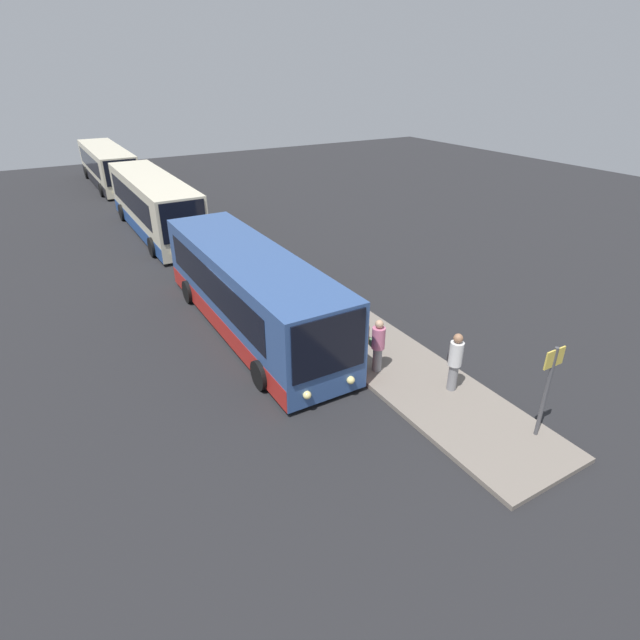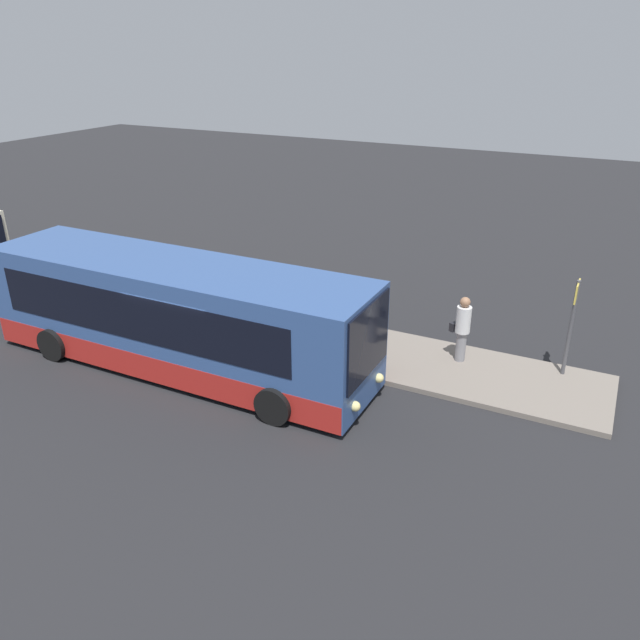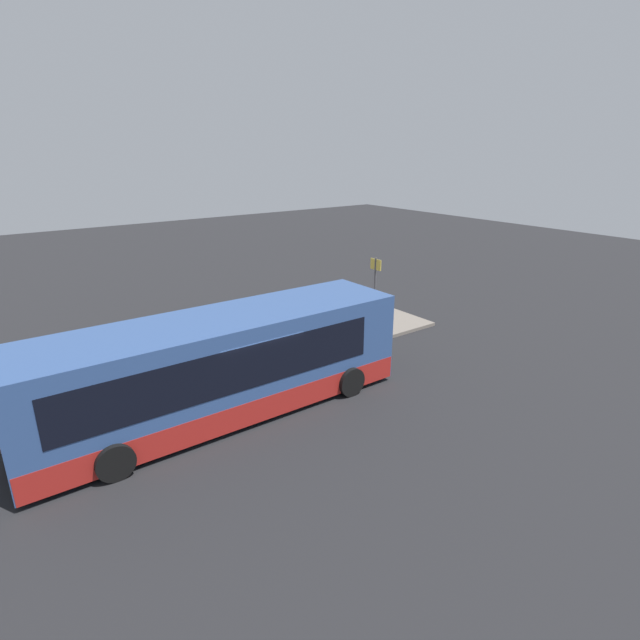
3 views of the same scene
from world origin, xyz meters
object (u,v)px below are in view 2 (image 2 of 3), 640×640
Objects in this scene: passenger_waiting at (376,333)px; sign_post at (573,317)px; bus_lead at (176,316)px; passenger_boarding at (462,326)px; suitcase at (352,354)px; trash_bin at (331,334)px.

sign_post reaches higher than passenger_waiting.
bus_lead reaches higher than passenger_boarding.
sign_post is (4.56, 1.74, 0.69)m from passenger_waiting.
passenger_waiting is 0.86m from suitcase.
passenger_boarding is at bearing -170.16° from sign_post.
sign_post is 3.98× the size of trash_bin.
bus_lead is 5.29m from passenger_waiting.
passenger_waiting reaches higher than trash_bin.
passenger_boarding is at bearing 32.94° from suitcase.
passenger_boarding is 3.03m from suitcase.
passenger_boarding is at bearing 26.79° from bus_lead.
passenger_boarding is 1.06× the size of passenger_waiting.
suitcase is at bearing -40.47° from trash_bin.
suitcase reaches higher than trash_bin.
passenger_boarding is 3.67m from trash_bin.
sign_post is 6.40m from trash_bin.
sign_post is at bearing -49.21° from passenger_boarding.
passenger_waiting is 1.80m from trash_bin.
sign_post reaches higher than suitcase.
passenger_waiting is at bearing -159.11° from sign_post.
bus_lead is 11.74× the size of suitcase.
bus_lead is 4.75m from suitcase.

